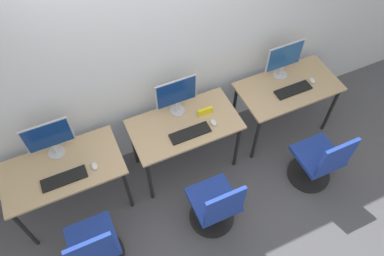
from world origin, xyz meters
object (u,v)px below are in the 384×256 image
at_px(monitor_left, 49,138).
at_px(monitor_center, 176,95).
at_px(monitor_right, 284,58).
at_px(mouse_left, 94,166).
at_px(keyboard_left, 64,179).
at_px(office_chair_left, 95,248).
at_px(mouse_center, 214,122).
at_px(keyboard_right, 293,90).
at_px(office_chair_center, 215,207).
at_px(office_chair_right, 319,162).
at_px(mouse_right, 312,80).
at_px(keyboard_center, 190,133).

distance_m(monitor_left, monitor_center, 1.26).
relative_size(monitor_left, monitor_right, 1.00).
distance_m(mouse_left, monitor_center, 1.05).
relative_size(keyboard_left, office_chair_left, 0.47).
bearing_deg(mouse_center, keyboard_right, 2.52).
relative_size(office_chair_left, office_chair_center, 1.00).
xyz_separation_m(keyboard_left, office_chair_right, (2.48, -0.66, -0.41)).
relative_size(mouse_left, monitor_right, 0.20).
relative_size(mouse_left, mouse_center, 1.00).
bearing_deg(office_chair_center, office_chair_right, -0.07).
relative_size(monitor_right, office_chair_right, 0.50).
xyz_separation_m(monitor_center, office_chair_center, (-0.02, -0.98, -0.65)).
bearing_deg(monitor_left, office_chair_left, -87.19).
xyz_separation_m(office_chair_left, monitor_right, (2.48, 0.88, 0.65)).
height_order(office_chair_left, mouse_right, office_chair_left).
bearing_deg(office_chair_center, monitor_left, 141.68).
bearing_deg(mouse_left, office_chair_left, -112.80).
relative_size(keyboard_center, mouse_center, 4.62).
bearing_deg(office_chair_center, mouse_right, 25.57).
xyz_separation_m(monitor_left, mouse_center, (1.53, -0.31, -0.23)).
distance_m(mouse_left, mouse_center, 1.24).
bearing_deg(monitor_left, keyboard_right, -5.97).
bearing_deg(keyboard_right, monitor_right, 90.00).
distance_m(keyboard_left, office_chair_right, 2.60).
height_order(keyboard_left, monitor_right, monitor_right).
relative_size(mouse_left, monitor_center, 0.20).
relative_size(office_chair_left, keyboard_center, 2.12).
relative_size(keyboard_left, office_chair_right, 0.47).
height_order(monitor_center, mouse_right, monitor_center).
distance_m(monitor_left, keyboard_right, 2.55).
bearing_deg(monitor_right, keyboard_left, -172.89).
relative_size(keyboard_left, monitor_right, 0.94).
relative_size(monitor_center, monitor_right, 1.00).
bearing_deg(keyboard_right, mouse_right, 5.81).
relative_size(monitor_left, mouse_left, 4.93).
bearing_deg(keyboard_center, mouse_center, 3.93).
height_order(mouse_left, office_chair_left, office_chair_left).
distance_m(office_chair_center, office_chair_right, 1.24).
bearing_deg(mouse_right, mouse_left, -178.45).
bearing_deg(mouse_right, keyboard_left, -178.34).
xyz_separation_m(monitor_left, mouse_right, (2.79, -0.24, -0.23)).
bearing_deg(mouse_left, keyboard_center, -1.30).
height_order(mouse_left, keyboard_right, mouse_left).
height_order(mouse_right, office_chair_right, office_chair_right).
bearing_deg(keyboard_right, monitor_left, 174.03).
bearing_deg(monitor_left, office_chair_center, -38.32).
height_order(mouse_left, mouse_center, same).
bearing_deg(keyboard_left, keyboard_center, -0.40).
xyz_separation_m(keyboard_center, office_chair_right, (1.22, -0.66, -0.41)).
xyz_separation_m(monitor_center, monitor_right, (1.26, -0.00, 0.00)).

